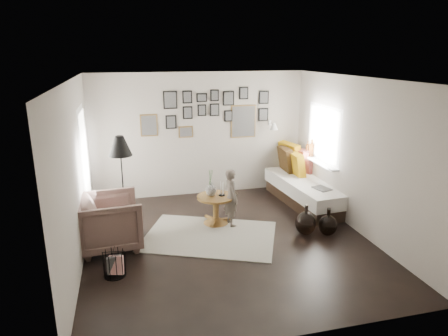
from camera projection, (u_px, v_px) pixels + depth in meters
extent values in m
plane|color=black|center=(228.00, 241.00, 6.55)|extent=(4.80, 4.80, 0.00)
plane|color=#A59C90|center=(200.00, 135.00, 8.42)|extent=(4.50, 0.00, 4.50)
plane|color=#A59C90|center=(290.00, 228.00, 3.95)|extent=(4.50, 0.00, 4.50)
plane|color=#A59C90|center=(76.00, 175.00, 5.66)|extent=(0.00, 4.80, 4.80)
plane|color=#A59C90|center=(358.00, 156.00, 6.71)|extent=(0.00, 4.80, 4.80)
plane|color=white|center=(229.00, 79.00, 5.83)|extent=(4.80, 4.80, 0.00)
plane|color=white|center=(85.00, 169.00, 6.85)|extent=(0.00, 2.14, 2.14)
plane|color=white|center=(85.00, 169.00, 6.85)|extent=(0.00, 1.88, 1.88)
plane|color=white|center=(85.00, 169.00, 6.85)|extent=(0.00, 1.93, 1.93)
plane|color=white|center=(324.00, 134.00, 7.79)|extent=(0.00, 1.30, 1.30)
plane|color=white|center=(324.00, 134.00, 7.79)|extent=(0.00, 1.14, 1.14)
cube|color=white|center=(319.00, 162.00, 7.93)|extent=(0.15, 1.32, 0.04)
cylinder|color=#8C4C14|center=(312.00, 150.00, 8.21)|extent=(0.10, 0.10, 0.28)
cylinder|color=#8C4C14|center=(308.00, 150.00, 8.38)|extent=(0.08, 0.08, 0.22)
cube|color=brown|center=(149.00, 125.00, 8.09)|extent=(0.35, 0.03, 0.45)
cube|color=black|center=(149.00, 125.00, 8.08)|extent=(0.30, 0.01, 0.40)
cube|color=black|center=(170.00, 100.00, 8.06)|extent=(0.28, 0.03, 0.36)
cube|color=black|center=(170.00, 100.00, 8.04)|extent=(0.23, 0.01, 0.31)
cube|color=black|center=(171.00, 122.00, 8.19)|extent=(0.22, 0.03, 0.28)
cube|color=black|center=(171.00, 122.00, 8.17)|extent=(0.17, 0.01, 0.23)
cube|color=black|center=(187.00, 97.00, 8.13)|extent=(0.20, 0.03, 0.26)
cube|color=black|center=(187.00, 97.00, 8.11)|extent=(0.15, 0.01, 0.21)
cube|color=black|center=(188.00, 113.00, 8.22)|extent=(0.20, 0.03, 0.26)
cube|color=black|center=(188.00, 113.00, 8.20)|extent=(0.15, 0.01, 0.21)
cube|color=black|center=(202.00, 98.00, 8.20)|extent=(0.22, 0.03, 0.18)
cube|color=black|center=(202.00, 98.00, 8.19)|extent=(0.17, 0.01, 0.13)
cube|color=black|center=(202.00, 110.00, 8.28)|extent=(0.18, 0.03, 0.24)
cube|color=black|center=(202.00, 110.00, 8.26)|extent=(0.13, 0.01, 0.19)
cube|color=black|center=(215.00, 95.00, 8.26)|extent=(0.18, 0.03, 0.24)
cube|color=black|center=(215.00, 95.00, 8.24)|extent=(0.13, 0.01, 0.19)
cube|color=black|center=(215.00, 110.00, 8.34)|extent=(0.20, 0.03, 0.26)
cube|color=black|center=(215.00, 110.00, 8.32)|extent=(0.15, 0.01, 0.21)
cube|color=black|center=(228.00, 98.00, 8.35)|extent=(0.24, 0.03, 0.30)
cube|color=black|center=(229.00, 98.00, 8.33)|extent=(0.19, 0.01, 0.25)
cube|color=black|center=(228.00, 116.00, 8.45)|extent=(0.18, 0.03, 0.24)
cube|color=black|center=(229.00, 116.00, 8.43)|extent=(0.13, 0.01, 0.19)
cube|color=brown|center=(243.00, 121.00, 8.56)|extent=(0.55, 0.03, 0.70)
cube|color=black|center=(244.00, 121.00, 8.55)|extent=(0.50, 0.01, 0.65)
cube|color=black|center=(244.00, 93.00, 8.39)|extent=(0.20, 0.03, 0.26)
cube|color=black|center=(244.00, 93.00, 8.38)|extent=(0.15, 0.01, 0.21)
cube|color=black|center=(264.00, 97.00, 8.53)|extent=(0.22, 0.03, 0.28)
cube|color=black|center=(264.00, 97.00, 8.51)|extent=(0.17, 0.01, 0.23)
cube|color=black|center=(263.00, 115.00, 8.63)|extent=(0.22, 0.03, 0.28)
cube|color=black|center=(264.00, 115.00, 8.61)|extent=(0.17, 0.01, 0.23)
cube|color=brown|center=(186.00, 132.00, 8.32)|extent=(0.30, 0.03, 0.24)
cube|color=black|center=(186.00, 132.00, 8.30)|extent=(0.25, 0.01, 0.19)
cube|color=white|center=(270.00, 123.00, 8.70)|extent=(0.06, 0.04, 0.10)
cylinder|color=white|center=(272.00, 123.00, 8.59)|extent=(0.02, 0.24, 0.02)
cone|color=white|center=(274.00, 126.00, 8.48)|extent=(0.18, 0.18, 0.14)
cube|color=beige|center=(210.00, 236.00, 6.70)|extent=(2.56, 2.22, 0.01)
cone|color=brown|center=(216.00, 221.00, 7.21)|extent=(0.50, 0.50, 0.10)
cylinder|color=brown|center=(216.00, 209.00, 7.15)|extent=(0.10, 0.10, 0.38)
cylinder|color=brown|center=(216.00, 197.00, 7.08)|extent=(0.67, 0.67, 0.04)
ellipsoid|color=black|center=(211.00, 190.00, 7.05)|extent=(0.19, 0.19, 0.21)
cylinder|color=black|center=(211.00, 184.00, 7.01)|extent=(0.06, 0.06, 0.04)
cylinder|color=black|center=(222.00, 195.00, 7.10)|extent=(0.11, 0.11, 0.02)
cube|color=black|center=(308.00, 198.00, 8.13)|extent=(1.06, 2.18, 0.24)
cube|color=silver|center=(309.00, 186.00, 8.06)|extent=(1.12, 2.24, 0.27)
cube|color=#9E6C09|center=(293.00, 156.00, 8.76)|extent=(0.39, 0.66, 0.62)
cube|color=#32210F|center=(289.00, 159.00, 8.63)|extent=(0.26, 0.56, 0.55)
cube|color=maroon|center=(304.00, 161.00, 8.54)|extent=(0.43, 0.59, 0.53)
cube|color=#9E6C09|center=(298.00, 164.00, 8.34)|extent=(0.24, 0.51, 0.51)
cube|color=black|center=(322.00, 188.00, 7.51)|extent=(0.32, 0.38, 0.02)
imported|color=brown|center=(110.00, 222.00, 6.23)|extent=(1.01, 0.99, 0.85)
cube|color=white|center=(112.00, 217.00, 6.27)|extent=(0.41, 0.42, 0.17)
cylinder|color=black|center=(126.00, 229.00, 6.96)|extent=(0.26, 0.26, 0.03)
cylinder|color=black|center=(123.00, 189.00, 6.76)|extent=(0.02, 0.02, 1.48)
cone|color=black|center=(120.00, 146.00, 6.55)|extent=(0.39, 0.39, 0.33)
cube|color=black|center=(114.00, 265.00, 5.49)|extent=(0.21, 0.13, 0.27)
cube|color=white|center=(116.00, 265.00, 5.48)|extent=(0.21, 0.12, 0.27)
ellipsoid|color=black|center=(306.00, 223.00, 6.73)|extent=(0.35, 0.35, 0.41)
cylinder|color=black|center=(307.00, 208.00, 6.65)|extent=(0.06, 0.06, 0.12)
ellipsoid|color=black|center=(328.00, 225.00, 6.71)|extent=(0.31, 0.31, 0.36)
cylinder|color=black|center=(329.00, 212.00, 6.64)|extent=(0.06, 0.06, 0.12)
imported|color=#554A43|center=(231.00, 198.00, 7.00)|extent=(0.29, 0.41, 1.04)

